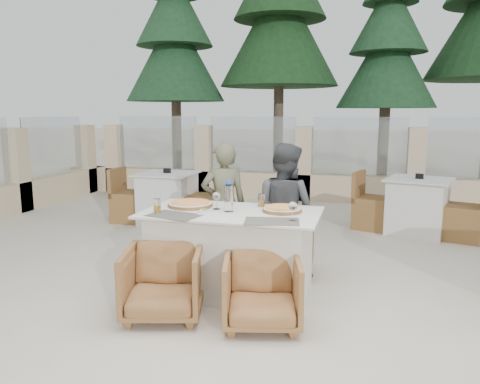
% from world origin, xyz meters
% --- Properties ---
extents(ground, '(80.00, 80.00, 0.00)m').
position_xyz_m(ground, '(0.00, 0.00, 0.00)').
color(ground, beige).
rests_on(ground, ground).
extents(sand_patch, '(30.00, 16.00, 0.01)m').
position_xyz_m(sand_patch, '(0.00, 14.00, 0.01)').
color(sand_patch, beige).
rests_on(sand_patch, ground).
extents(perimeter_wall_far, '(10.00, 0.34, 1.60)m').
position_xyz_m(perimeter_wall_far, '(0.00, 4.80, 0.80)').
color(perimeter_wall_far, beige).
rests_on(perimeter_wall_far, ground).
extents(pine_far_left, '(2.42, 2.42, 5.50)m').
position_xyz_m(pine_far_left, '(-3.50, 7.00, 2.75)').
color(pine_far_left, '#1D4526').
rests_on(pine_far_left, ground).
extents(pine_mid_left, '(2.86, 2.86, 6.50)m').
position_xyz_m(pine_mid_left, '(-1.00, 7.50, 3.25)').
color(pine_mid_left, '#193C1B').
rests_on(pine_mid_left, ground).
extents(pine_centre, '(2.20, 2.20, 5.00)m').
position_xyz_m(pine_centre, '(1.50, 7.20, 2.50)').
color(pine_centre, '#1D4525').
rests_on(pine_centre, ground).
extents(dining_table, '(1.60, 0.90, 0.77)m').
position_xyz_m(dining_table, '(-0.03, -0.03, 0.39)').
color(dining_table, beige).
rests_on(dining_table, ground).
extents(placemat_near_left, '(0.51, 0.40, 0.00)m').
position_xyz_m(placemat_near_left, '(-0.46, -0.32, 0.77)').
color(placemat_near_left, '#555148').
rests_on(placemat_near_left, dining_table).
extents(placemat_near_right, '(0.50, 0.37, 0.00)m').
position_xyz_m(placemat_near_right, '(0.41, -0.32, 0.77)').
color(placemat_near_right, '#5B574E').
rests_on(placemat_near_right, dining_table).
extents(pizza_left, '(0.46, 0.46, 0.06)m').
position_xyz_m(pizza_left, '(-0.47, 0.09, 0.80)').
color(pizza_left, orange).
rests_on(pizza_left, dining_table).
extents(pizza_right, '(0.47, 0.47, 0.05)m').
position_xyz_m(pizza_right, '(0.42, 0.08, 0.79)').
color(pizza_right, orange).
rests_on(pizza_right, dining_table).
extents(water_bottle, '(0.10, 0.10, 0.29)m').
position_xyz_m(water_bottle, '(-0.05, -0.04, 0.91)').
color(water_bottle, '#C2DDFF').
rests_on(water_bottle, dining_table).
extents(wine_glass_centre, '(0.10, 0.10, 0.18)m').
position_xyz_m(wine_glass_centre, '(-0.19, 0.03, 0.86)').
color(wine_glass_centre, silver).
rests_on(wine_glass_centre, dining_table).
extents(wine_glass_corner, '(0.10, 0.10, 0.18)m').
position_xyz_m(wine_glass_corner, '(0.57, -0.26, 0.86)').
color(wine_glass_corner, silver).
rests_on(wine_glass_corner, dining_table).
extents(beer_glass_left, '(0.07, 0.07, 0.13)m').
position_xyz_m(beer_glass_left, '(-0.66, -0.25, 0.83)').
color(beer_glass_left, gold).
rests_on(beer_glass_left, dining_table).
extents(beer_glass_right, '(0.07, 0.07, 0.12)m').
position_xyz_m(beer_glass_right, '(0.19, 0.26, 0.83)').
color(beer_glass_right, orange).
rests_on(beer_glass_right, dining_table).
extents(olive_dish, '(0.12, 0.12, 0.04)m').
position_xyz_m(olive_dish, '(-0.23, -0.18, 0.79)').
color(olive_dish, silver).
rests_on(olive_dish, dining_table).
extents(armchair_far_left, '(0.74, 0.76, 0.66)m').
position_xyz_m(armchair_far_left, '(-0.40, 0.67, 0.33)').
color(armchair_far_left, olive).
rests_on(armchair_far_left, ground).
extents(armchair_far_right, '(0.61, 0.62, 0.55)m').
position_xyz_m(armchair_far_right, '(0.34, 0.61, 0.28)').
color(armchair_far_right, brown).
rests_on(armchair_far_right, ground).
extents(armchair_near_left, '(0.77, 0.78, 0.58)m').
position_xyz_m(armchair_near_left, '(-0.42, -0.68, 0.29)').
color(armchair_near_left, '#8E5E33').
rests_on(armchair_near_left, ground).
extents(armchair_near_right, '(0.72, 0.74, 0.56)m').
position_xyz_m(armchair_near_right, '(0.40, -0.63, 0.28)').
color(armchair_near_right, '#966436').
rests_on(armchair_near_right, ground).
extents(diner_left, '(0.58, 0.50, 1.34)m').
position_xyz_m(diner_left, '(-0.33, 0.73, 0.67)').
color(diner_left, '#5B5C43').
rests_on(diner_left, ground).
extents(diner_right, '(0.81, 0.73, 1.36)m').
position_xyz_m(diner_right, '(0.36, 0.54, 0.68)').
color(diner_right, '#3D4043').
rests_on(diner_right, ground).
extents(bg_table_a, '(1.65, 0.84, 0.77)m').
position_xyz_m(bg_table_a, '(-1.71, 2.33, 0.39)').
color(bg_table_a, silver).
rests_on(bg_table_a, ground).
extents(bg_table_b, '(1.80, 1.24, 0.77)m').
position_xyz_m(bg_table_b, '(1.85, 2.66, 0.39)').
color(bg_table_b, silver).
rests_on(bg_table_b, ground).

